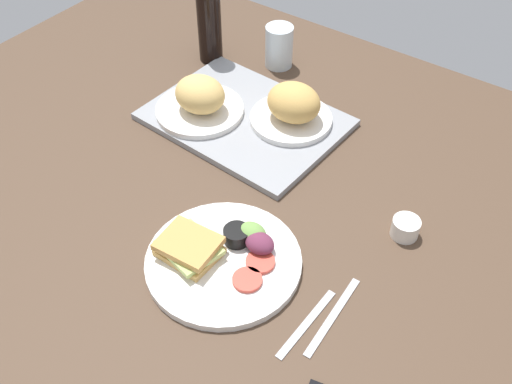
% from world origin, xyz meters
% --- Properties ---
extents(ground_plane, '(1.90, 1.50, 0.03)m').
position_xyz_m(ground_plane, '(0.00, 0.00, -0.01)').
color(ground_plane, '#4C3828').
extents(serving_tray, '(0.47, 0.35, 0.02)m').
position_xyz_m(serving_tray, '(-0.17, 0.24, 0.01)').
color(serving_tray, gray).
rests_on(serving_tray, ground_plane).
extents(bread_plate_near, '(0.21, 0.21, 0.10)m').
position_xyz_m(bread_plate_near, '(-0.26, 0.19, 0.05)').
color(bread_plate_near, white).
rests_on(bread_plate_near, serving_tray).
extents(bread_plate_far, '(0.20, 0.20, 0.10)m').
position_xyz_m(bread_plate_far, '(-0.06, 0.29, 0.06)').
color(bread_plate_far, white).
rests_on(bread_plate_far, serving_tray).
extents(plate_with_salad, '(0.30, 0.30, 0.05)m').
position_xyz_m(plate_with_salad, '(0.05, -0.13, 0.02)').
color(plate_with_salad, white).
rests_on(plate_with_salad, ground_plane).
extents(drinking_glass, '(0.07, 0.07, 0.11)m').
position_xyz_m(drinking_glass, '(-0.24, 0.50, 0.06)').
color(drinking_glass, silver).
rests_on(drinking_glass, ground_plane).
extents(soda_bottle, '(0.06, 0.06, 0.22)m').
position_xyz_m(soda_bottle, '(-0.41, 0.42, 0.11)').
color(soda_bottle, black).
rests_on(soda_bottle, ground_plane).
extents(espresso_cup, '(0.06, 0.06, 0.04)m').
position_xyz_m(espresso_cup, '(0.31, 0.14, 0.02)').
color(espresso_cup, silver).
rests_on(espresso_cup, ground_plane).
extents(fork, '(0.02, 0.17, 0.01)m').
position_xyz_m(fork, '(0.26, -0.15, 0.00)').
color(fork, '#B7B7BC').
rests_on(fork, ground_plane).
extents(knife, '(0.02, 0.19, 0.01)m').
position_xyz_m(knife, '(0.29, -0.11, 0.00)').
color(knife, '#B7B7BC').
rests_on(knife, ground_plane).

